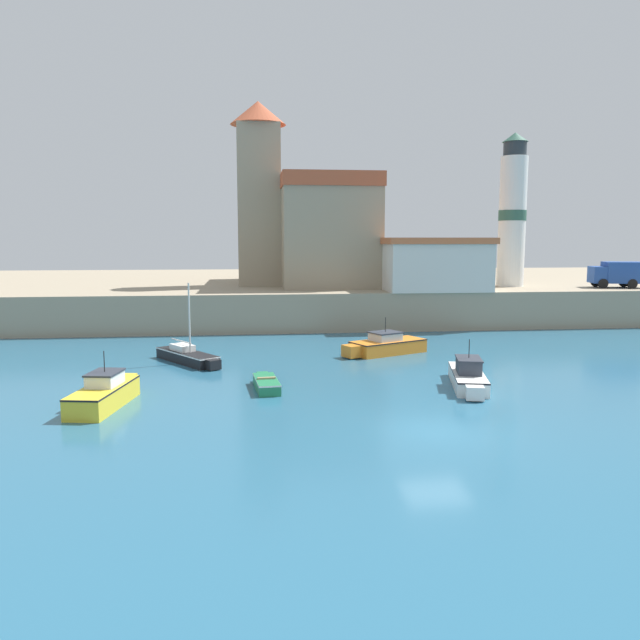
{
  "coord_description": "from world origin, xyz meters",
  "views": [
    {
      "loc": [
        -6.92,
        -22.08,
        7.13
      ],
      "look_at": [
        -2.46,
        17.1,
        2.0
      ],
      "focal_mm": 35.0,
      "sensor_mm": 36.0,
      "label": 1
    }
  ],
  "objects_px": {
    "motorboat_yellow_1": "(105,393)",
    "motorboat_orange_3": "(386,345)",
    "dinghy_green_0": "(266,383)",
    "truck_on_quay": "(617,273)",
    "motorboat_white_2": "(468,376)",
    "sailboat_black_4": "(188,356)",
    "harbor_shed_near_wharf": "(433,264)",
    "lighthouse": "(512,213)",
    "church": "(313,225)"
  },
  "relations": [
    {
      "from": "motorboat_yellow_1",
      "to": "sailboat_black_4",
      "type": "height_order",
      "value": "sailboat_black_4"
    },
    {
      "from": "motorboat_yellow_1",
      "to": "truck_on_quay",
      "type": "xyz_separation_m",
      "value": [
        37.52,
        23.14,
        3.64
      ]
    },
    {
      "from": "motorboat_white_2",
      "to": "sailboat_black_4",
      "type": "relative_size",
      "value": 1.08
    },
    {
      "from": "harbor_shed_near_wharf",
      "to": "dinghy_green_0",
      "type": "bearing_deg",
      "value": -124.71
    },
    {
      "from": "motorboat_white_2",
      "to": "harbor_shed_near_wharf",
      "type": "height_order",
      "value": "harbor_shed_near_wharf"
    },
    {
      "from": "motorboat_orange_3",
      "to": "dinghy_green_0",
      "type": "bearing_deg",
      "value": -132.24
    },
    {
      "from": "church",
      "to": "lighthouse",
      "type": "distance_m",
      "value": 17.8
    },
    {
      "from": "sailboat_black_4",
      "to": "truck_on_quay",
      "type": "bearing_deg",
      "value": 21.61
    },
    {
      "from": "dinghy_green_0",
      "to": "motorboat_white_2",
      "type": "relative_size",
      "value": 0.6
    },
    {
      "from": "truck_on_quay",
      "to": "sailboat_black_4",
      "type": "bearing_deg",
      "value": -158.39
    },
    {
      "from": "motorboat_yellow_1",
      "to": "truck_on_quay",
      "type": "bearing_deg",
      "value": 31.67
    },
    {
      "from": "lighthouse",
      "to": "dinghy_green_0",
      "type": "bearing_deg",
      "value": -133.24
    },
    {
      "from": "motorboat_white_2",
      "to": "harbor_shed_near_wharf",
      "type": "xyz_separation_m",
      "value": [
        4.42,
        21.09,
        4.63
      ]
    },
    {
      "from": "motorboat_white_2",
      "to": "truck_on_quay",
      "type": "distance_m",
      "value": 30.12
    },
    {
      "from": "sailboat_black_4",
      "to": "lighthouse",
      "type": "distance_m",
      "value": 32.56
    },
    {
      "from": "motorboat_white_2",
      "to": "motorboat_orange_3",
      "type": "relative_size",
      "value": 1.01
    },
    {
      "from": "dinghy_green_0",
      "to": "truck_on_quay",
      "type": "relative_size",
      "value": 0.75
    },
    {
      "from": "motorboat_orange_3",
      "to": "harbor_shed_near_wharf",
      "type": "xyz_separation_m",
      "value": [
        6.5,
        12.01,
        4.61
      ]
    },
    {
      "from": "motorboat_white_2",
      "to": "truck_on_quay",
      "type": "bearing_deg",
      "value": 45.89
    },
    {
      "from": "dinghy_green_0",
      "to": "church",
      "type": "height_order",
      "value": "church"
    },
    {
      "from": "motorboat_orange_3",
      "to": "truck_on_quay",
      "type": "height_order",
      "value": "truck_on_quay"
    },
    {
      "from": "dinghy_green_0",
      "to": "motorboat_orange_3",
      "type": "xyz_separation_m",
      "value": [
        7.69,
        8.46,
        0.25
      ]
    },
    {
      "from": "sailboat_black_4",
      "to": "church",
      "type": "height_order",
      "value": "church"
    },
    {
      "from": "motorboat_white_2",
      "to": "lighthouse",
      "type": "relative_size",
      "value": 0.44
    },
    {
      "from": "motorboat_orange_3",
      "to": "church",
      "type": "distance_m",
      "value": 22.17
    },
    {
      "from": "motorboat_yellow_1",
      "to": "motorboat_orange_3",
      "type": "relative_size",
      "value": 0.95
    },
    {
      "from": "church",
      "to": "truck_on_quay",
      "type": "xyz_separation_m",
      "value": [
        25.3,
        -8.21,
        -4.17
      ]
    },
    {
      "from": "dinghy_green_0",
      "to": "motorboat_white_2",
      "type": "bearing_deg",
      "value": -3.6
    },
    {
      "from": "motorboat_white_2",
      "to": "church",
      "type": "bearing_deg",
      "value": 98.6
    },
    {
      "from": "dinghy_green_0",
      "to": "church",
      "type": "relative_size",
      "value": 0.2
    },
    {
      "from": "sailboat_black_4",
      "to": "harbor_shed_near_wharf",
      "type": "bearing_deg",
      "value": 35.97
    },
    {
      "from": "dinghy_green_0",
      "to": "truck_on_quay",
      "type": "xyz_separation_m",
      "value": [
        30.57,
        20.85,
        3.93
      ]
    },
    {
      "from": "motorboat_orange_3",
      "to": "church",
      "type": "relative_size",
      "value": 0.33
    },
    {
      "from": "dinghy_green_0",
      "to": "motorboat_orange_3",
      "type": "bearing_deg",
      "value": 47.76
    },
    {
      "from": "motorboat_white_2",
      "to": "motorboat_orange_3",
      "type": "xyz_separation_m",
      "value": [
        -2.07,
        9.08,
        0.02
      ]
    },
    {
      "from": "dinghy_green_0",
      "to": "sailboat_black_4",
      "type": "xyz_separation_m",
      "value": [
        -4.36,
        7.02,
        0.11
      ]
    },
    {
      "from": "motorboat_white_2",
      "to": "sailboat_black_4",
      "type": "distance_m",
      "value": 16.05
    },
    {
      "from": "motorboat_orange_3",
      "to": "truck_on_quay",
      "type": "bearing_deg",
      "value": 28.42
    },
    {
      "from": "motorboat_white_2",
      "to": "sailboat_black_4",
      "type": "height_order",
      "value": "sailboat_black_4"
    },
    {
      "from": "motorboat_white_2",
      "to": "motorboat_orange_3",
      "type": "bearing_deg",
      "value": 102.87
    },
    {
      "from": "motorboat_orange_3",
      "to": "church",
      "type": "xyz_separation_m",
      "value": [
        -2.41,
        20.59,
        7.85
      ]
    },
    {
      "from": "sailboat_black_4",
      "to": "truck_on_quay",
      "type": "distance_m",
      "value": 37.76
    },
    {
      "from": "harbor_shed_near_wharf",
      "to": "motorboat_orange_3",
      "type": "bearing_deg",
      "value": -118.41
    },
    {
      "from": "motorboat_orange_3",
      "to": "lighthouse",
      "type": "xyz_separation_m",
      "value": [
        14.5,
        15.12,
        8.88
      ]
    },
    {
      "from": "dinghy_green_0",
      "to": "harbor_shed_near_wharf",
      "type": "height_order",
      "value": "harbor_shed_near_wharf"
    },
    {
      "from": "sailboat_black_4",
      "to": "dinghy_green_0",
      "type": "bearing_deg",
      "value": -58.14
    },
    {
      "from": "harbor_shed_near_wharf",
      "to": "motorboat_white_2",
      "type": "bearing_deg",
      "value": -101.84
    },
    {
      "from": "lighthouse",
      "to": "motorboat_yellow_1",
      "type": "bearing_deg",
      "value": -138.39
    },
    {
      "from": "dinghy_green_0",
      "to": "lighthouse",
      "type": "relative_size",
      "value": 0.26
    },
    {
      "from": "church",
      "to": "harbor_shed_near_wharf",
      "type": "distance_m",
      "value": 12.79
    }
  ]
}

